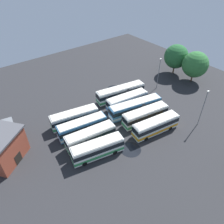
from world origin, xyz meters
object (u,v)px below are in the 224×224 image
at_px(bus_row0_slot1, 127,101).
at_px(bus_row1_slot4, 97,149).
at_px(bus_row1_slot2, 82,127).
at_px(bus_row0_slot0, 121,93).
at_px(bus_row0_slot3, 145,115).
at_px(tree_south_edge, 195,64).
at_px(bus_row1_slot1, 75,118).
at_px(bus_row1_slot3, 90,137).
at_px(bus_row0_slot2, 136,107).
at_px(lamp_post_by_building, 159,73).
at_px(tree_north_edge, 176,56).
at_px(lamp_post_mid_lot, 203,107).
at_px(bus_row0_slot4, 156,126).

distance_m(bus_row0_slot1, bus_row1_slot4, 17.57).
height_order(bus_row0_slot1, bus_row1_slot2, same).
bearing_deg(bus_row0_slot1, bus_row1_slot2, 5.86).
relative_size(bus_row0_slot1, bus_row1_slot2, 1.01).
xyz_separation_m(bus_row0_slot0, bus_row1_slot2, (15.40, 5.39, -0.00)).
distance_m(bus_row0_slot3, tree_south_edge, 25.73).
bearing_deg(bus_row0_slot0, bus_row1_slot1, 6.08).
bearing_deg(bus_row1_slot3, bus_row0_slot2, -173.01).
bearing_deg(bus_row1_slot1, lamp_post_by_building, 178.39).
distance_m(bus_row1_slot1, tree_north_edge, 38.36).
bearing_deg(lamp_post_by_building, bus_row0_slot1, 6.93).
height_order(bus_row0_slot0, bus_row0_slot1, same).
bearing_deg(bus_row0_slot2, bus_row0_slot3, 84.43).
relative_size(bus_row1_slot2, lamp_post_mid_lot, 1.21).
relative_size(bus_row0_slot2, lamp_post_by_building, 1.49).
height_order(bus_row0_slot1, bus_row0_slot2, same).
bearing_deg(tree_north_edge, lamp_post_by_building, 15.37).
xyz_separation_m(bus_row0_slot2, bus_row1_slot1, (13.75, -5.69, -0.00)).
height_order(bus_row1_slot3, bus_row1_slot4, same).
relative_size(bus_row0_slot3, lamp_post_mid_lot, 1.25).
bearing_deg(tree_south_edge, tree_north_edge, -87.46).
bearing_deg(lamp_post_by_building, bus_row1_slot3, 13.72).
bearing_deg(bus_row0_slot3, tree_north_edge, -154.65).
relative_size(bus_row0_slot4, bus_row1_slot4, 1.04).
bearing_deg(bus_row1_slot2, bus_row0_slot1, -174.14).
bearing_deg(bus_row0_slot2, lamp_post_by_building, -159.35).
bearing_deg(lamp_post_by_building, bus_row0_slot3, 32.61).
bearing_deg(lamp_post_by_building, tree_south_edge, 162.23).
bearing_deg(bus_row0_slot4, tree_south_edge, -160.97).
bearing_deg(bus_row1_slot2, bus_row0_slot2, 172.25).
relative_size(bus_row0_slot3, bus_row0_slot4, 1.03).
height_order(bus_row0_slot2, tree_south_edge, tree_south_edge).
bearing_deg(bus_row1_slot3, bus_row0_slot4, 155.98).
distance_m(bus_row0_slot0, tree_south_edge, 24.30).
height_order(bus_row1_slot1, bus_row1_slot4, same).
height_order(bus_row0_slot0, tree_north_edge, tree_north_edge).
bearing_deg(bus_row0_slot3, bus_row1_slot3, -7.85).
distance_m(bus_row1_slot1, bus_row1_slot2, 3.79).
bearing_deg(lamp_post_by_building, bus_row0_slot0, -11.42).
relative_size(bus_row1_slot3, lamp_post_mid_lot, 1.18).
bearing_deg(lamp_post_by_building, bus_row0_slot4, 41.56).
height_order(bus_row0_slot3, tree_south_edge, tree_south_edge).
bearing_deg(bus_row1_slot3, bus_row1_slot2, -94.33).
bearing_deg(bus_row1_slot1, bus_row1_slot4, 83.22).
bearing_deg(tree_north_edge, bus_row1_slot2, 9.06).
bearing_deg(bus_row1_slot1, lamp_post_mid_lot, 141.86).
distance_m(bus_row0_slot0, bus_row0_slot4, 15.14).
xyz_separation_m(bus_row1_slot1, bus_row1_slot4, (1.31, 11.03, -0.00)).
relative_size(bus_row0_slot4, lamp_post_mid_lot, 1.22).
distance_m(bus_row0_slot3, bus_row1_slot1, 16.34).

